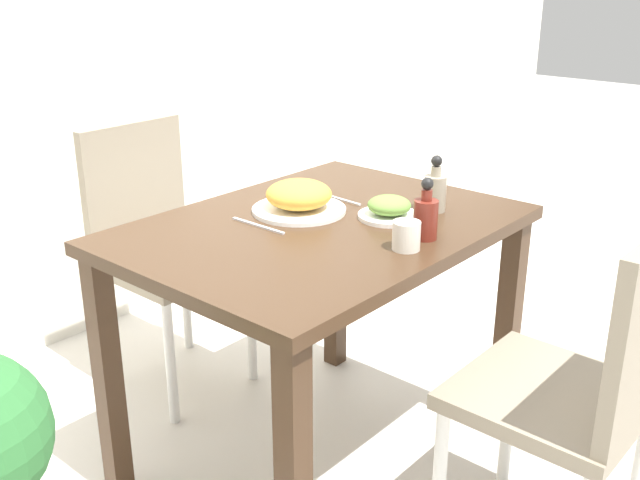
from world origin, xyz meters
name	(u,v)px	position (x,y,z in m)	size (l,w,h in m)	color
ground_plane	(320,458)	(0.00, 0.00, 0.00)	(16.00, 16.00, 0.00)	beige
wall_back	(40,0)	(0.00, 1.31, 1.30)	(8.00, 0.05, 2.60)	white
dining_table	(320,263)	(0.00, 0.00, 0.65)	(1.07, 0.79, 0.77)	#3D2819
chair_near	(586,383)	(0.07, -0.74, 0.53)	(0.42, 0.42, 0.92)	gray
chair_far	(158,240)	(0.01, 0.75, 0.53)	(0.42, 0.42, 0.92)	gray
food_plate	(299,198)	(0.03, 0.11, 0.81)	(0.27, 0.27, 0.09)	white
side_plate	(389,209)	(0.15, -0.12, 0.79)	(0.17, 0.17, 0.06)	white
drink_cup	(406,236)	(-0.01, -0.29, 0.80)	(0.07, 0.07, 0.07)	silver
sauce_bottle	(435,190)	(0.29, -0.18, 0.83)	(0.06, 0.06, 0.16)	gray
condiment_bottle	(426,216)	(0.08, -0.28, 0.83)	(0.06, 0.06, 0.16)	maroon
fork_utensil	(258,226)	(-0.13, 0.11, 0.77)	(0.01, 0.19, 0.00)	silver
spoon_utensil	(336,198)	(0.19, 0.11, 0.77)	(0.02, 0.19, 0.00)	silver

